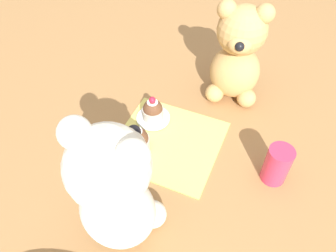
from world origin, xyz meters
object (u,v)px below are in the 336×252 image
teddy_bear_tan (238,55)px  juice_glass (277,166)px  teddy_bear_cream (115,189)px  cupcake_near_tan_bear (153,110)px  cupcake_near_cream_bear (136,140)px  saucer_plate (153,118)px

teddy_bear_tan → juice_glass: bearing=-65.4°
teddy_bear_cream → cupcake_near_tan_bear: size_ratio=4.27×
cupcake_near_cream_bear → saucer_plate: (0.00, -0.10, -0.02)m
teddy_bear_tan → cupcake_near_cream_bear: bearing=-128.0°
teddy_bear_cream → cupcake_near_tan_bear: 0.30m
cupcake_near_cream_bear → juice_glass: bearing=-171.9°
teddy_bear_tan → juice_glass: teddy_bear_tan is taller
teddy_bear_cream → juice_glass: 0.33m
cupcake_near_cream_bear → juice_glass: size_ratio=0.79×
cupcake_near_tan_bear → juice_glass: (-0.30, 0.05, 0.01)m
cupcake_near_tan_bear → teddy_bear_cream: bearing=103.6°
teddy_bear_tan → cupcake_near_tan_bear: bearing=-140.7°
saucer_plate → cupcake_near_tan_bear: cupcake_near_tan_bear is taller
teddy_bear_cream → cupcake_near_cream_bear: teddy_bear_cream is taller
juice_glass → saucer_plate: bearing=-10.2°
teddy_bear_tan → cupcake_near_cream_bear: 0.31m
cupcake_near_cream_bear → cupcake_near_tan_bear: (0.00, -0.10, 0.00)m
saucer_plate → cupcake_near_tan_bear: 0.03m
saucer_plate → cupcake_near_cream_bear: bearing=92.9°
teddy_bear_cream → saucer_plate: 0.31m
saucer_plate → cupcake_near_tan_bear: size_ratio=1.26×
cupcake_near_tan_bear → juice_glass: 0.30m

